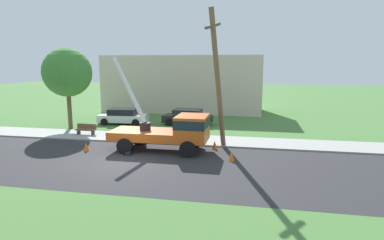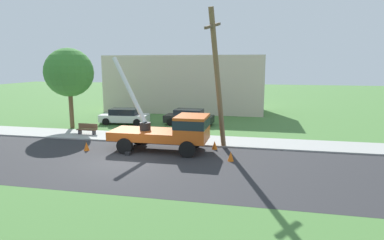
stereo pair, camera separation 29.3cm
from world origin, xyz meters
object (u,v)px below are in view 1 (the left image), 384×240
Objects in this scene: utility_truck at (172,130)px; traffic_cone_ahead at (231,156)px; traffic_cone_curbside at (215,145)px; park_bench at (86,130)px; traffic_cone_behind at (86,147)px; parked_sedan_white at (123,116)px; leaning_utility_pole at (218,79)px; roadside_tree_near at (67,73)px; parked_sedan_black at (188,117)px.

traffic_cone_ahead is at bearing -19.84° from utility_truck.
traffic_cone_ahead is 2.72m from traffic_cone_curbside.
park_bench is at bearing 168.18° from traffic_cone_curbside.
parked_sedan_white is (-1.41, 9.35, 0.43)m from traffic_cone_behind.
leaning_utility_pole is 14.06m from roadside_tree_near.
leaning_utility_pole reaches higher than traffic_cone_curbside.
parked_sedan_black is at bearing 20.32° from roadside_tree_near.
park_bench is (-7.73, 3.17, -0.95)m from utility_truck.
parked_sedan_black is (-4.77, 10.48, 0.43)m from traffic_cone_ahead.
parked_sedan_white is at bearing 141.93° from leaning_utility_pole.
traffic_cone_behind is 11.07m from parked_sedan_black.
leaning_utility_pole is 1.96× the size of parked_sedan_black.
leaning_utility_pole reaches higher than park_bench.
leaning_utility_pole reaches higher than traffic_cone_ahead.
traffic_cone_behind is at bearing -169.61° from utility_truck.
leaning_utility_pole is 11.48m from park_bench.
utility_truck is 5.64m from traffic_cone_behind.
traffic_cone_behind is at bearing -81.40° from parked_sedan_white.
leaning_utility_pole is 1.30× the size of roadside_tree_near.
traffic_cone_ahead is 0.35× the size of park_bench.
park_bench is at bearing 167.38° from leaning_utility_pole.
parked_sedan_black is at bearing 113.44° from traffic_cone_curbside.
parked_sedan_black is (-3.66, 8.26, -3.83)m from leaning_utility_pole.
parked_sedan_white is 5.25m from park_bench.
traffic_cone_ahead is at bearing -25.80° from roadside_tree_near.
traffic_cone_ahead is 0.08× the size of roadside_tree_near.
traffic_cone_curbside is 0.08× the size of roadside_tree_near.
utility_truck is 4.25m from traffic_cone_ahead.
parked_sedan_black is at bearing 40.99° from park_bench.
traffic_cone_curbside is 0.35× the size of park_bench.
traffic_cone_behind is 0.08× the size of roadside_tree_near.
leaning_utility_pole is 9.41m from traffic_cone_behind.
utility_truck reaches higher than park_bench.
park_bench is at bearing 118.74° from traffic_cone_behind.
parked_sedan_white is (-10.71, 9.74, 0.43)m from traffic_cone_ahead.
traffic_cone_ahead is 12.45m from park_bench.
leaning_utility_pole is at bearing -12.62° from park_bench.
traffic_cone_behind is 0.12× the size of parked_sedan_black.
traffic_cone_curbside is (2.59, 1.02, -1.13)m from utility_truck.
leaning_utility_pole is 15.79× the size of traffic_cone_ahead.
traffic_cone_curbside is 10.54m from park_bench.
traffic_cone_ahead is 1.00× the size of traffic_cone_curbside.
traffic_cone_ahead is at bearing -42.29° from parked_sedan_white.
traffic_cone_ahead is 16.55m from roadside_tree_near.
utility_truck is at bearing -22.33° from park_bench.
traffic_cone_behind and traffic_cone_curbside have the same top height.
utility_truck reaches higher than parked_sedan_white.
park_bench reaches higher than traffic_cone_curbside.
roadside_tree_near is at bearing 160.89° from traffic_cone_curbside.
traffic_cone_behind is (-5.44, -1.00, -1.13)m from utility_truck.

